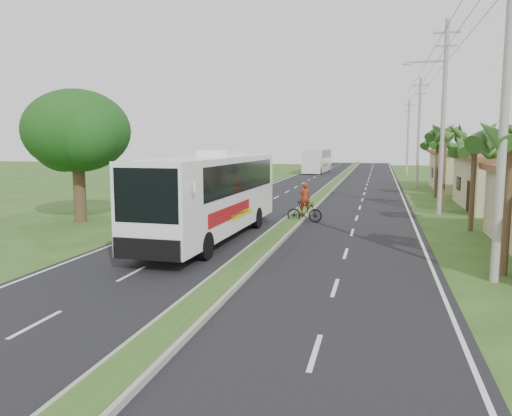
# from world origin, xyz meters

# --- Properties ---
(ground) EXTENTS (180.00, 180.00, 0.00)m
(ground) POSITION_xyz_m (0.00, 0.00, 0.00)
(ground) COLOR #29491B
(ground) RESTS_ON ground
(road_asphalt) EXTENTS (14.00, 160.00, 0.02)m
(road_asphalt) POSITION_xyz_m (0.00, 20.00, 0.01)
(road_asphalt) COLOR black
(road_asphalt) RESTS_ON ground
(median_strip) EXTENTS (1.20, 160.00, 0.18)m
(median_strip) POSITION_xyz_m (0.00, 20.00, 0.10)
(median_strip) COLOR gray
(median_strip) RESTS_ON ground
(lane_edge_left) EXTENTS (0.12, 160.00, 0.01)m
(lane_edge_left) POSITION_xyz_m (-6.70, 20.00, 0.00)
(lane_edge_left) COLOR silver
(lane_edge_left) RESTS_ON ground
(lane_edge_right) EXTENTS (0.12, 160.00, 0.01)m
(lane_edge_right) POSITION_xyz_m (6.70, 20.00, 0.00)
(lane_edge_right) COLOR silver
(lane_edge_right) RESTS_ON ground
(shop_far) EXTENTS (8.60, 11.60, 3.82)m
(shop_far) POSITION_xyz_m (14.00, 36.00, 1.93)
(shop_far) COLOR tan
(shop_far) RESTS_ON ground
(palm_verge_a) EXTENTS (2.40, 2.40, 5.45)m
(palm_verge_a) POSITION_xyz_m (9.00, 3.00, 4.74)
(palm_verge_a) COLOR #473321
(palm_verge_a) RESTS_ON ground
(palm_verge_b) EXTENTS (2.40, 2.40, 5.05)m
(palm_verge_b) POSITION_xyz_m (9.40, 12.00, 4.36)
(palm_verge_b) COLOR #473321
(palm_verge_b) RESTS_ON ground
(palm_verge_c) EXTENTS (2.40, 2.40, 5.85)m
(palm_verge_c) POSITION_xyz_m (8.80, 19.00, 5.12)
(palm_verge_c) COLOR #473321
(palm_verge_c) RESTS_ON ground
(palm_verge_d) EXTENTS (2.40, 2.40, 5.25)m
(palm_verge_d) POSITION_xyz_m (9.30, 28.00, 4.55)
(palm_verge_d) COLOR #473321
(palm_verge_d) RESTS_ON ground
(shade_tree) EXTENTS (6.30, 6.00, 7.54)m
(shade_tree) POSITION_xyz_m (-12.11, 10.02, 5.03)
(shade_tree) COLOR #473321
(shade_tree) RESTS_ON ground
(utility_pole_a) EXTENTS (1.60, 0.28, 11.00)m
(utility_pole_a) POSITION_xyz_m (8.50, 2.00, 5.67)
(utility_pole_a) COLOR gray
(utility_pole_a) RESTS_ON ground
(utility_pole_b) EXTENTS (3.20, 0.28, 12.00)m
(utility_pole_b) POSITION_xyz_m (8.47, 18.00, 6.26)
(utility_pole_b) COLOR gray
(utility_pole_b) RESTS_ON ground
(utility_pole_c) EXTENTS (1.60, 0.28, 11.00)m
(utility_pole_c) POSITION_xyz_m (8.50, 38.00, 5.67)
(utility_pole_c) COLOR gray
(utility_pole_c) RESTS_ON ground
(utility_pole_d) EXTENTS (1.60, 0.28, 10.50)m
(utility_pole_d) POSITION_xyz_m (8.50, 58.00, 5.42)
(utility_pole_d) COLOR gray
(utility_pole_d) RESTS_ON ground
(coach_bus_main) EXTENTS (3.04, 13.02, 4.19)m
(coach_bus_main) POSITION_xyz_m (-2.83, 6.76, 2.30)
(coach_bus_main) COLOR white
(coach_bus_main) RESTS_ON ground
(coach_bus_far) EXTENTS (3.07, 12.30, 3.56)m
(coach_bus_far) POSITION_xyz_m (-4.42, 60.92, 2.02)
(coach_bus_far) COLOR silver
(coach_bus_far) RESTS_ON ground
(motorcyclist) EXTENTS (2.02, 0.66, 2.29)m
(motorcyclist) POSITION_xyz_m (0.66, 12.71, 0.81)
(motorcyclist) COLOR black
(motorcyclist) RESTS_ON ground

